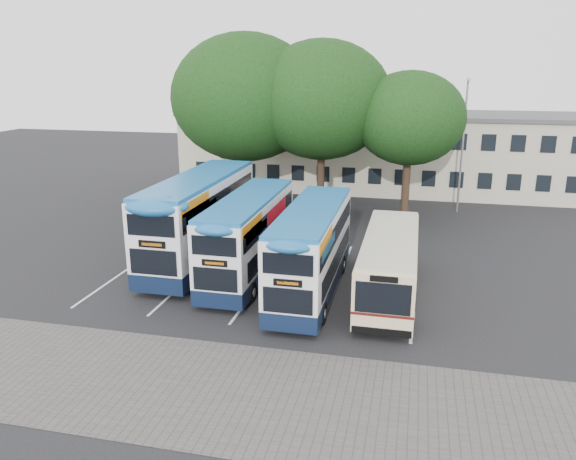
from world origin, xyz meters
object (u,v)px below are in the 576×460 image
Objects in this scene: bus_dd_left at (200,215)px; bus_dd_right at (312,246)px; lamp_post at (463,139)px; tree_right at (410,119)px; tree_left at (246,98)px; bus_dd_mid at (249,233)px; tree_mid at (322,100)px; bus_single at (390,261)px.

bus_dd_right is at bearing -24.11° from bus_dd_left.
tree_right is (-3.54, -3.23, 1.55)m from lamp_post.
tree_left reaches higher than bus_dd_mid.
tree_mid is at bearing 68.61° from bus_dd_left.
tree_right is 1.02× the size of bus_dd_mid.
bus_dd_right is 1.02× the size of bus_single.
tree_mid is at bearing 84.09° from bus_dd_mid.
bus_dd_left is at bearing 166.63° from bus_single.
bus_dd_right is at bearing -23.07° from bus_dd_mid.
tree_mid is (5.29, -0.22, -0.08)m from tree_left.
tree_mid reaches higher than bus_dd_mid.
tree_mid is at bearing -165.20° from lamp_post.
bus_dd_mid is 6.80m from bus_single.
lamp_post is 0.98× the size of bus_single.
tree_mid is 1.23× the size of bus_dd_right.
bus_dd_right reaches higher than bus_single.
bus_dd_left is at bearing 155.89° from bus_dd_right.
bus_single is at bearing -7.50° from bus_dd_mid.
tree_mid reaches higher than bus_single.
tree_mid is 1.23× the size of bus_dd_mid.
tree_right is 15.02m from bus_dd_left.
bus_dd_left is at bearing -85.30° from tree_left.
tree_right is at bearing -5.25° from tree_left.
bus_dd_mid is at bearing -72.67° from tree_left.
bus_single is (-3.83, -15.89, -3.53)m from lamp_post.
tree_mid is at bearing -2.42° from tree_left.
bus_single is (9.78, -2.32, -0.90)m from bus_dd_left.
tree_mid is at bearing 111.94° from bus_single.
bus_dd_left is at bearing -111.39° from tree_mid.
lamp_post reaches higher than bus_dd_right.
bus_dd_left is at bearing -135.08° from lamp_post.
tree_right is 14.41m from bus_dd_right.
bus_dd_mid is (-7.01, -11.78, -4.49)m from tree_right.
lamp_post is 19.39m from bus_dd_left.
lamp_post is at bearing 76.45° from bus_single.
tree_right is (11.00, -1.01, -1.09)m from tree_left.
bus_dd_left is 1.16× the size of bus_single.
tree_mid is 1.08× the size of bus_dd_left.
bus_dd_mid is at bearing 172.50° from bus_single.
tree_mid is 15.72m from bus_single.
tree_right reaches higher than bus_dd_right.
tree_mid reaches higher than bus_dd_right.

